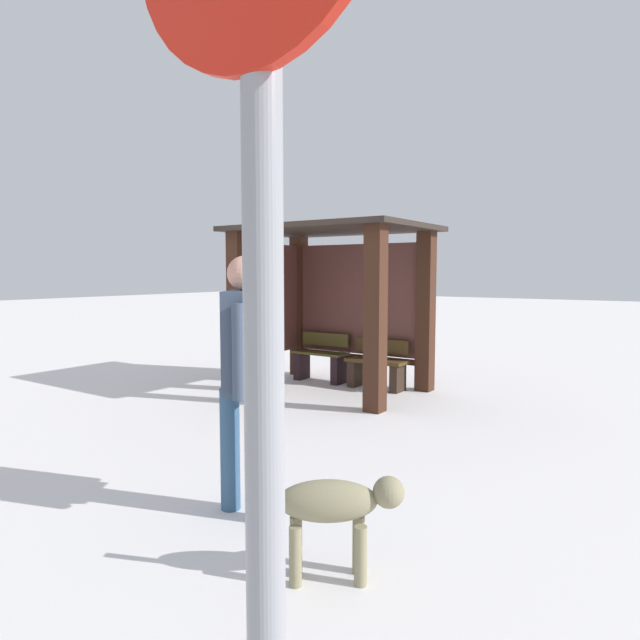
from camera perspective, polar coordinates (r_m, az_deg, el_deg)
The scene contains 7 objects.
ground_plane at distance 8.14m, azimuth 1.14°, elevation -7.14°, with size 60.00×60.00×0.00m, color white.
bus_shelter at distance 8.18m, azimuth 1.31°, elevation 3.79°, with size 2.70×1.93×2.34m.
bench_left_inside at distance 8.72m, azimuth 0.06°, elevation -4.12°, with size 0.90×0.34×0.74m.
bench_center_inside at distance 8.21m, azimuth 5.83°, elevation -4.80°, with size 0.90×0.36×0.72m.
person_walking at distance 3.89m, azimuth -7.59°, elevation -4.52°, with size 0.52×0.56×1.81m.
dog at distance 3.24m, azimuth 1.52°, elevation -18.57°, with size 0.72×0.55×0.63m.
street_sign at distance 0.83m, azimuth -5.97°, elevation -9.18°, with size 0.44×0.06×2.41m.
Camera 1 is at (4.36, -6.65, 1.70)m, focal length 31.41 mm.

